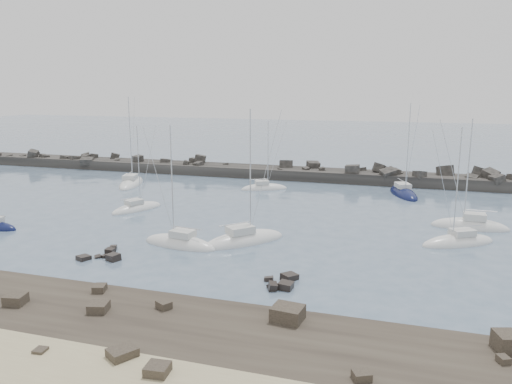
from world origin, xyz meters
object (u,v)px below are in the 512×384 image
(sailboat_8, at_px, (470,227))
(sailboat_10, at_px, (458,243))
(sailboat_7, at_px, (403,194))
(sailboat_5, at_px, (180,244))
(sailboat_6, at_px, (244,241))
(sailboat_4, at_px, (264,189))
(sailboat_3, at_px, (137,209))
(sailboat_1, at_px, (131,184))

(sailboat_8, relative_size, sailboat_10, 1.04)
(sailboat_7, xyz_separation_m, sailboat_10, (6.04, -23.79, -0.01))
(sailboat_5, xyz_separation_m, sailboat_8, (29.56, 16.14, 0.01))
(sailboat_6, xyz_separation_m, sailboat_8, (23.50, 13.11, 0.00))
(sailboat_4, bearing_deg, sailboat_5, -90.26)
(sailboat_3, height_order, sailboat_10, sailboat_10)
(sailboat_8, bearing_deg, sailboat_1, 167.51)
(sailboat_5, relative_size, sailboat_10, 1.02)
(sailboat_4, bearing_deg, sailboat_8, -26.24)
(sailboat_3, relative_size, sailboat_7, 0.81)
(sailboat_8, bearing_deg, sailboat_4, 153.76)
(sailboat_3, relative_size, sailboat_4, 1.02)
(sailboat_3, xyz_separation_m, sailboat_10, (40.08, -3.10, 0.01))
(sailboat_1, xyz_separation_m, sailboat_4, (22.56, 2.99, -0.02))
(sailboat_1, height_order, sailboat_8, sailboat_1)
(sailboat_8, distance_m, sailboat_10, 7.16)
(sailboat_1, bearing_deg, sailboat_10, -20.18)
(sailboat_5, bearing_deg, sailboat_6, 26.60)
(sailboat_1, bearing_deg, sailboat_3, -56.65)
(sailboat_3, relative_size, sailboat_10, 0.92)
(sailboat_1, bearing_deg, sailboat_6, -40.84)
(sailboat_6, bearing_deg, sailboat_3, 153.23)
(sailboat_4, distance_m, sailboat_6, 28.24)
(sailboat_6, bearing_deg, sailboat_8, 29.15)
(sailboat_1, bearing_deg, sailboat_7, 6.91)
(sailboat_7, bearing_deg, sailboat_5, -123.35)
(sailboat_1, height_order, sailboat_4, sailboat_1)
(sailboat_1, distance_m, sailboat_3, 18.37)
(sailboat_4, xyz_separation_m, sailboat_7, (21.58, 2.35, 0.01))
(sailboat_5, height_order, sailboat_8, sailboat_8)
(sailboat_4, height_order, sailboat_5, sailboat_5)
(sailboat_6, bearing_deg, sailboat_10, 15.89)
(sailboat_8, bearing_deg, sailboat_6, -150.85)
(sailboat_7, height_order, sailboat_10, sailboat_7)
(sailboat_5, xyz_separation_m, sailboat_10, (27.76, 9.21, -0.01))
(sailboat_3, distance_m, sailboat_7, 39.84)
(sailboat_10, bearing_deg, sailboat_8, 75.43)
(sailboat_3, distance_m, sailboat_5, 17.41)
(sailboat_4, distance_m, sailboat_10, 34.96)
(sailboat_3, xyz_separation_m, sailboat_8, (41.88, 3.84, 0.03))
(sailboat_3, height_order, sailboat_5, sailboat_5)
(sailboat_1, xyz_separation_m, sailboat_10, (50.18, -18.45, -0.01))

